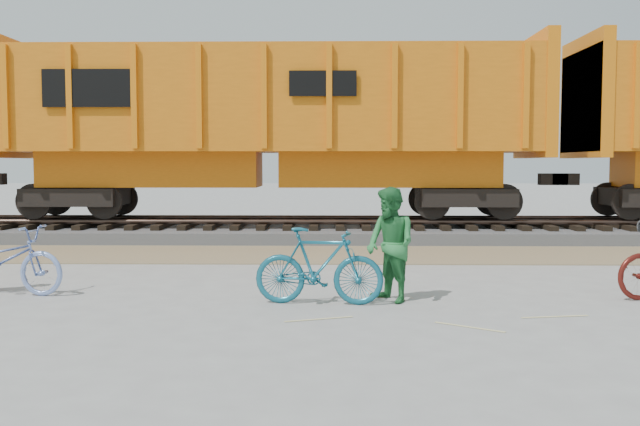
# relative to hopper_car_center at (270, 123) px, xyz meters

# --- Properties ---
(ground) EXTENTS (120.00, 120.00, 0.00)m
(ground) POSITION_rel_hopper_car_center_xyz_m (2.47, -9.00, -3.01)
(ground) COLOR #9E9E99
(ground) RESTS_ON ground
(gravel_strip) EXTENTS (120.00, 3.00, 0.02)m
(gravel_strip) POSITION_rel_hopper_car_center_xyz_m (2.47, -3.50, -3.00)
(gravel_strip) COLOR #8A7455
(gravel_strip) RESTS_ON ground
(ballast_bed) EXTENTS (120.00, 4.00, 0.30)m
(ballast_bed) POSITION_rel_hopper_car_center_xyz_m (2.47, 0.00, -2.86)
(ballast_bed) COLOR slate
(ballast_bed) RESTS_ON ground
(track) EXTENTS (120.00, 2.60, 0.24)m
(track) POSITION_rel_hopper_car_center_xyz_m (2.47, 0.00, -2.53)
(track) COLOR black
(track) RESTS_ON ballast_bed
(hopper_car_center) EXTENTS (14.00, 3.13, 4.65)m
(hopper_car_center) POSITION_rel_hopper_car_center_xyz_m (0.00, 0.00, 0.00)
(hopper_car_center) COLOR black
(hopper_car_center) RESTS_ON track
(bicycle_blue) EXTENTS (2.05, 0.97, 1.03)m
(bicycle_blue) POSITION_rel_hopper_car_center_xyz_m (-3.29, -8.16, -2.49)
(bicycle_blue) COLOR #7E98D9
(bicycle_blue) RESTS_ON ground
(bicycle_teal) EXTENTS (1.82, 0.68, 1.07)m
(bicycle_teal) POSITION_rel_hopper_car_center_xyz_m (1.45, -8.84, -2.47)
(bicycle_teal) COLOR #165F75
(bicycle_teal) RESTS_ON ground
(person_man) EXTENTS (0.94, 0.99, 1.62)m
(person_man) POSITION_rel_hopper_car_center_xyz_m (2.45, -8.64, -2.20)
(person_man) COLOR #28783A
(person_man) RESTS_ON ground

